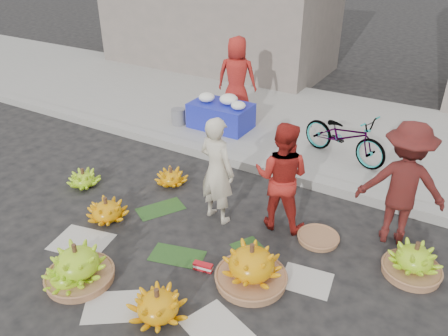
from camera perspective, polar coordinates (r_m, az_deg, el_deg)
The scene contains 22 objects.
ground at distance 5.49m, azimuth -4.02°, elevation -10.58°, with size 80.00×80.00×0.00m, color black.
curb at distance 7.04m, azimuth 6.08°, elevation -0.26°, with size 40.00×0.25×0.15m, color gray.
sidewalk at distance 8.82m, azimuth 11.95°, elevation 5.35°, with size 40.00×4.00×0.12m, color gray.
newspaper_scatter at distance 5.02m, azimuth -9.35°, elevation -15.43°, with size 3.20×1.80×0.00m, color beige, non-canonical shape.
banana_leaves at distance 5.66m, azimuth -3.71°, elevation -9.12°, with size 2.00×1.00×0.00m, color #1E4316, non-canonical shape.
banana_bunch_0 at distance 6.10m, azimuth -15.07°, elevation -5.34°, with size 0.61×0.61×0.35m.
banana_bunch_1 at distance 5.22m, azimuth -19.75°, elevation -12.83°, with size 0.70×0.70×0.34m.
banana_bunch_2 at distance 5.19m, azimuth -18.57°, elevation -11.89°, with size 0.75×0.75×0.50m.
banana_bunch_3 at distance 4.63m, azimuth -8.64°, elevation -17.25°, with size 0.74×0.74×0.37m.
banana_bunch_4 at distance 4.91m, azimuth 3.61°, elevation -12.59°, with size 0.79×0.79×0.52m.
banana_bunch_5 at distance 5.47m, azimuth 23.53°, elevation -11.03°, with size 0.74×0.74×0.44m.
banana_bunch_6 at distance 6.99m, azimuth -17.87°, elevation -1.37°, with size 0.51×0.51×0.30m.
banana_bunch_7 at distance 6.75m, azimuth -6.92°, elevation -1.20°, with size 0.58×0.58×0.30m.
basket_spare at distance 5.73m, azimuth 12.20°, elevation -8.94°, with size 0.51×0.51×0.06m, color brown.
incense_stack at distance 5.16m, azimuth -2.75°, elevation -12.76°, with size 0.23×0.07×0.09m, color red.
vendor_cream at distance 5.63m, azimuth -0.94°, elevation -0.33°, with size 0.54×0.35×1.47m, color beige.
vendor_red at distance 5.54m, azimuth 7.53°, elevation -1.15°, with size 0.71×0.55×1.47m, color red.
man_striped at distance 5.63m, azimuth 22.31°, elevation -1.99°, with size 1.03×0.59×1.60m, color maroon.
flower_table at distance 8.34m, azimuth -0.37°, elevation 7.08°, with size 1.14×0.71×0.66m.
grey_bucket at distance 8.58m, azimuth -5.97°, elevation 6.70°, with size 0.27×0.27×0.31m, color slate.
flower_vendor at distance 8.76m, azimuth 1.68°, elevation 11.76°, with size 0.78×0.51×1.59m, color red.
bicycle at distance 7.38m, azimuth 15.47°, elevation 4.08°, with size 1.52×0.53×0.80m, color gray.
Camera 1 is at (2.49, -3.45, 3.47)m, focal length 35.00 mm.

